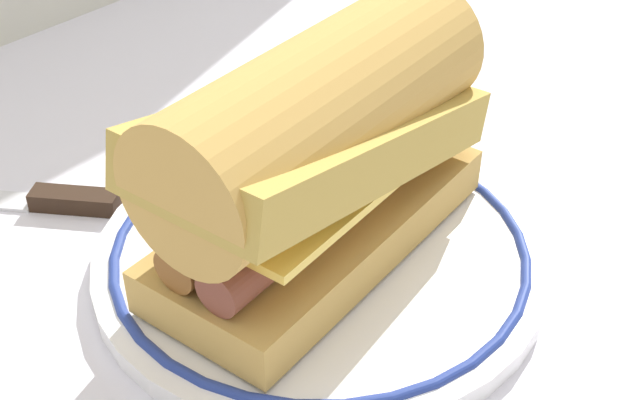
{
  "coord_description": "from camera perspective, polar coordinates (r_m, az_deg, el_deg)",
  "views": [
    {
      "loc": [
        -0.27,
        -0.25,
        0.31
      ],
      "look_at": [
        0.02,
        -0.01,
        0.04
      ],
      "focal_mm": 47.37,
      "sensor_mm": 36.0,
      "label": 1
    }
  ],
  "objects": [
    {
      "name": "ground_plane",
      "position": [
        0.48,
        -2.66,
        -4.72
      ],
      "size": [
        1.5,
        1.5,
        0.0
      ],
      "primitive_type": "plane",
      "color": "silver"
    },
    {
      "name": "butter_knife",
      "position": [
        0.56,
        -18.92,
        0.07
      ],
      "size": [
        0.09,
        0.13,
        0.01
      ],
      "color": "silver",
      "rests_on": "ground_plane"
    },
    {
      "name": "sausage_sandwich",
      "position": [
        0.44,
        0.0,
        3.55
      ],
      "size": [
        0.21,
        0.1,
        0.12
      ],
      "rotation": [
        0.0,
        0.0,
        0.05
      ],
      "color": "tan",
      "rests_on": "plate"
    },
    {
      "name": "plate",
      "position": [
        0.48,
        0.0,
        -3.61
      ],
      "size": [
        0.25,
        0.25,
        0.01
      ],
      "color": "white",
      "rests_on": "ground_plane"
    }
  ]
}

